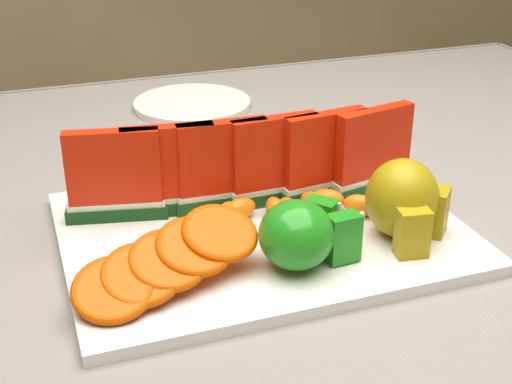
% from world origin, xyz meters
% --- Properties ---
extents(table, '(1.40, 0.90, 0.75)m').
position_xyz_m(table, '(0.00, 0.00, 0.65)').
color(table, '#4D381D').
rests_on(table, ground).
extents(tablecloth, '(1.53, 1.03, 0.20)m').
position_xyz_m(tablecloth, '(0.00, 0.00, 0.72)').
color(tablecloth, gray).
rests_on(tablecloth, table).
extents(platter, '(0.40, 0.30, 0.01)m').
position_xyz_m(platter, '(0.03, -0.08, 0.76)').
color(platter, silver).
rests_on(platter, tablecloth).
extents(apple_cluster, '(0.11, 0.09, 0.06)m').
position_xyz_m(apple_cluster, '(0.05, -0.16, 0.80)').
color(apple_cluster, '#0F770A').
rests_on(apple_cluster, platter).
extents(pear_cluster, '(0.10, 0.09, 0.08)m').
position_xyz_m(pear_cluster, '(0.16, -0.14, 0.81)').
color(pear_cluster, '#AB891E').
rests_on(pear_cluster, platter).
extents(side_plate, '(0.22, 0.22, 0.01)m').
position_xyz_m(side_plate, '(0.07, 0.34, 0.76)').
color(side_plate, silver).
rests_on(side_plate, tablecloth).
extents(watermelon_row, '(0.39, 0.07, 0.10)m').
position_xyz_m(watermelon_row, '(0.04, -0.02, 0.82)').
color(watermelon_row, '#0E3F0C').
rests_on(watermelon_row, platter).
extents(orange_fan_front, '(0.19, 0.12, 0.05)m').
position_xyz_m(orange_fan_front, '(-0.08, -0.15, 0.80)').
color(orange_fan_front, '#CA4706').
rests_on(orange_fan_front, platter).
extents(orange_fan_back, '(0.38, 0.11, 0.05)m').
position_xyz_m(orange_fan_back, '(0.07, 0.05, 0.79)').
color(orange_fan_back, '#CA4706').
rests_on(orange_fan_back, platter).
extents(tangerine_segments, '(0.22, 0.07, 0.02)m').
position_xyz_m(tangerine_segments, '(0.05, -0.07, 0.78)').
color(tangerine_segments, '#F54212').
rests_on(tangerine_segments, platter).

